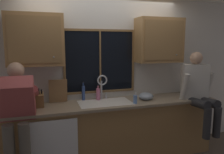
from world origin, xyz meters
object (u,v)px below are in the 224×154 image
at_px(mixing_bowl, 146,96).
at_px(bottle_green_glass, 98,94).
at_px(person_sitting_on_counter, 199,88).
at_px(bottle_tall_clear, 83,93).
at_px(person_standing, 16,114).
at_px(cutting_board, 58,91).
at_px(soap_dispenser, 135,99).
at_px(knife_block, 39,100).

relative_size(mixing_bowl, bottle_green_glass, 0.96).
distance_m(person_sitting_on_counter, mixing_bowl, 0.85).
height_order(bottle_green_glass, bottle_tall_clear, bottle_tall_clear).
height_order(person_standing, cutting_board, person_standing).
height_order(person_standing, bottle_green_glass, person_standing).
bearing_deg(person_sitting_on_counter, bottle_tall_clear, 163.92).
distance_m(person_sitting_on_counter, soap_dispenser, 1.06).
bearing_deg(cutting_board, person_standing, -134.77).
relative_size(person_standing, knife_block, 4.91).
relative_size(soap_dispenser, bottle_green_glass, 0.71).
bearing_deg(cutting_board, bottle_green_glass, -2.73).
xyz_separation_m(cutting_board, soap_dispenser, (1.10, -0.39, -0.11)).
relative_size(person_sitting_on_counter, mixing_bowl, 5.30).
distance_m(bottle_green_glass, bottle_tall_clear, 0.23).
relative_size(cutting_board, mixing_bowl, 1.54).
distance_m(person_standing, bottle_tall_clear, 1.08).
bearing_deg(bottle_tall_clear, cutting_board, -176.28).
distance_m(mixing_bowl, bottle_tall_clear, 1.00).
bearing_deg(person_standing, person_sitting_on_counter, 1.14).
bearing_deg(person_standing, cutting_board, 45.23).
bearing_deg(bottle_tall_clear, mixing_bowl, -14.74).
distance_m(knife_block, bottle_tall_clear, 0.70).
height_order(person_sitting_on_counter, soap_dispenser, person_sitting_on_counter).
relative_size(cutting_board, bottle_green_glass, 1.48).
distance_m(knife_block, cutting_board, 0.34).
relative_size(person_sitting_on_counter, soap_dispenser, 7.13).
relative_size(knife_block, bottle_tall_clear, 1.09).
xyz_separation_m(cutting_board, bottle_tall_clear, (0.39, 0.03, -0.06)).
bearing_deg(bottle_tall_clear, knife_block, -161.02).
xyz_separation_m(mixing_bowl, bottle_tall_clear, (-0.96, 0.25, 0.07)).
xyz_separation_m(person_standing, bottle_tall_clear, (0.92, 0.56, 0.07)).
bearing_deg(soap_dispenser, bottle_tall_clear, 149.52).
height_order(knife_block, bottle_tall_clear, knife_block).
bearing_deg(bottle_tall_clear, soap_dispenser, -30.48).
bearing_deg(person_sitting_on_counter, person_standing, -178.86).
bearing_deg(bottle_green_glass, mixing_bowl, -15.09).
height_order(cutting_board, bottle_green_glass, cutting_board).
xyz_separation_m(cutting_board, bottle_green_glass, (0.62, -0.03, -0.08)).
bearing_deg(mixing_bowl, knife_block, 179.04).
relative_size(cutting_board, soap_dispenser, 2.07).
bearing_deg(person_standing, soap_dispenser, 5.02).
bearing_deg(person_standing, knife_block, 51.84).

